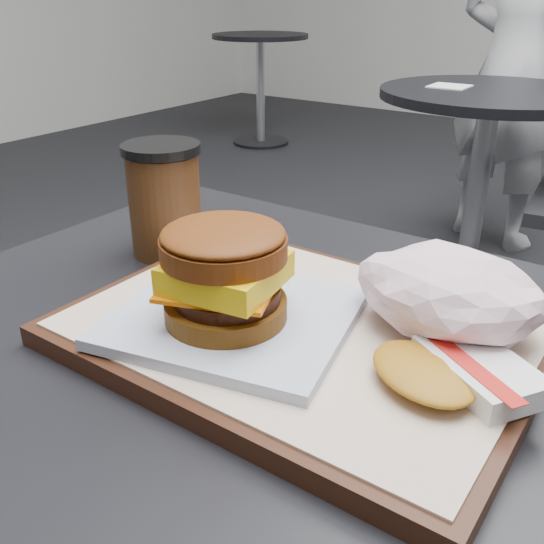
{
  "coord_description": "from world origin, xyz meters",
  "views": [
    {
      "loc": [
        0.22,
        -0.36,
        1.05
      ],
      "look_at": [
        -0.04,
        0.0,
        0.83
      ],
      "focal_mm": 40.0,
      "sensor_mm": 36.0,
      "label": 1
    }
  ],
  "objects_px": {
    "serving_tray": "(300,332)",
    "hash_brown": "(454,371)",
    "crumpled_wrapper": "(450,293)",
    "breakfast_sandwich": "(228,284)",
    "patron": "(514,67)",
    "customer_table": "(300,518)",
    "neighbor_table": "(483,152)",
    "coffee_cup": "(165,200)"
  },
  "relations": [
    {
      "from": "hash_brown",
      "to": "coffee_cup",
      "type": "xyz_separation_m",
      "value": [
        -0.36,
        0.09,
        0.03
      ]
    },
    {
      "from": "serving_tray",
      "to": "coffee_cup",
      "type": "height_order",
      "value": "coffee_cup"
    },
    {
      "from": "hash_brown",
      "to": "coffee_cup",
      "type": "height_order",
      "value": "coffee_cup"
    },
    {
      "from": "customer_table",
      "to": "patron",
      "type": "bearing_deg",
      "value": 101.34
    },
    {
      "from": "neighbor_table",
      "to": "breakfast_sandwich",
      "type": "bearing_deg",
      "value": -80.11
    },
    {
      "from": "breakfast_sandwich",
      "to": "patron",
      "type": "bearing_deg",
      "value": 99.85
    },
    {
      "from": "breakfast_sandwich",
      "to": "neighbor_table",
      "type": "xyz_separation_m",
      "value": [
        -0.29,
        1.68,
        -0.28
      ]
    },
    {
      "from": "customer_table",
      "to": "crumpled_wrapper",
      "type": "relative_size",
      "value": 5.31
    },
    {
      "from": "neighbor_table",
      "to": "patron",
      "type": "relative_size",
      "value": 0.5
    },
    {
      "from": "customer_table",
      "to": "hash_brown",
      "type": "bearing_deg",
      "value": 2.0
    },
    {
      "from": "hash_brown",
      "to": "crumpled_wrapper",
      "type": "distance_m",
      "value": 0.08
    },
    {
      "from": "hash_brown",
      "to": "breakfast_sandwich",
      "type": "bearing_deg",
      "value": -170.24
    },
    {
      "from": "serving_tray",
      "to": "neighbor_table",
      "type": "bearing_deg",
      "value": 101.62
    },
    {
      "from": "serving_tray",
      "to": "hash_brown",
      "type": "height_order",
      "value": "hash_brown"
    },
    {
      "from": "serving_tray",
      "to": "patron",
      "type": "bearing_deg",
      "value": 101.08
    },
    {
      "from": "patron",
      "to": "hash_brown",
      "type": "bearing_deg",
      "value": 121.18
    },
    {
      "from": "serving_tray",
      "to": "patron",
      "type": "xyz_separation_m",
      "value": [
        -0.45,
        2.31,
        -0.03
      ]
    },
    {
      "from": "coffee_cup",
      "to": "neighbor_table",
      "type": "xyz_separation_m",
      "value": [
        -0.11,
        1.56,
        -0.28
      ]
    },
    {
      "from": "customer_table",
      "to": "patron",
      "type": "relative_size",
      "value": 0.54
    },
    {
      "from": "customer_table",
      "to": "neighbor_table",
      "type": "distance_m",
      "value": 1.69
    },
    {
      "from": "serving_tray",
      "to": "coffee_cup",
      "type": "distance_m",
      "value": 0.25
    },
    {
      "from": "patron",
      "to": "breakfast_sandwich",
      "type": "bearing_deg",
      "value": 116.81
    },
    {
      "from": "breakfast_sandwich",
      "to": "serving_tray",
      "type": "bearing_deg",
      "value": 42.76
    },
    {
      "from": "customer_table",
      "to": "hash_brown",
      "type": "relative_size",
      "value": 5.91
    },
    {
      "from": "crumpled_wrapper",
      "to": "neighbor_table",
      "type": "distance_m",
      "value": 1.66
    },
    {
      "from": "crumpled_wrapper",
      "to": "breakfast_sandwich",
      "type": "bearing_deg",
      "value": -145.82
    },
    {
      "from": "customer_table",
      "to": "serving_tray",
      "type": "height_order",
      "value": "serving_tray"
    },
    {
      "from": "breakfast_sandwich",
      "to": "patron",
      "type": "relative_size",
      "value": 0.15
    },
    {
      "from": "coffee_cup",
      "to": "hash_brown",
      "type": "bearing_deg",
      "value": -13.37
    },
    {
      "from": "coffee_cup",
      "to": "crumpled_wrapper",
      "type": "bearing_deg",
      "value": -2.94
    },
    {
      "from": "breakfast_sandwich",
      "to": "hash_brown",
      "type": "bearing_deg",
      "value": 9.76
    },
    {
      "from": "serving_tray",
      "to": "breakfast_sandwich",
      "type": "bearing_deg",
      "value": -137.24
    },
    {
      "from": "coffee_cup",
      "to": "patron",
      "type": "bearing_deg",
      "value": 95.7
    },
    {
      "from": "serving_tray",
      "to": "patron",
      "type": "height_order",
      "value": "patron"
    },
    {
      "from": "customer_table",
      "to": "serving_tray",
      "type": "bearing_deg",
      "value": 133.55
    },
    {
      "from": "hash_brown",
      "to": "coffee_cup",
      "type": "bearing_deg",
      "value": 166.63
    },
    {
      "from": "breakfast_sandwich",
      "to": "coffee_cup",
      "type": "relative_size",
      "value": 1.79
    },
    {
      "from": "breakfast_sandwich",
      "to": "crumpled_wrapper",
      "type": "height_order",
      "value": "breakfast_sandwich"
    },
    {
      "from": "serving_tray",
      "to": "breakfast_sandwich",
      "type": "relative_size",
      "value": 1.7
    },
    {
      "from": "hash_brown",
      "to": "neighbor_table",
      "type": "height_order",
      "value": "hash_brown"
    },
    {
      "from": "crumpled_wrapper",
      "to": "patron",
      "type": "xyz_separation_m",
      "value": [
        -0.56,
        2.25,
        -0.08
      ]
    },
    {
      "from": "neighbor_table",
      "to": "coffee_cup",
      "type": "bearing_deg",
      "value": -86.06
    }
  ]
}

